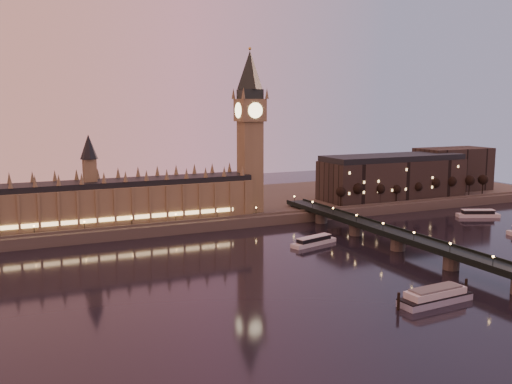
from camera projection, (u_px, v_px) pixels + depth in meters
ground at (251, 284)px, 239.67m from camera, size 700.00×700.00×0.00m
far_embankment at (193, 208)px, 399.76m from camera, size 560.00×130.00×6.00m
palace_of_westminster at (101, 197)px, 328.43m from camera, size 180.00×26.62×52.00m
big_ben at (250, 121)px, 360.90m from camera, size 17.68×17.68×104.00m
westminster_bridge at (422, 248)px, 276.68m from camera, size 13.20×260.00×15.30m
city_block at (413, 174)px, 434.40m from camera, size 155.00×45.00×34.00m
bare_tree_0 at (340, 192)px, 382.40m from camera, size 6.75×6.75×13.72m
bare_tree_1 at (360, 191)px, 389.15m from camera, size 6.75×6.75×13.72m
bare_tree_2 at (379, 189)px, 395.90m from camera, size 6.75×6.75×13.72m
bare_tree_3 at (398, 188)px, 402.65m from camera, size 6.75×6.75×13.72m
bare_tree_4 at (417, 187)px, 409.40m from camera, size 6.75×6.75×13.72m
bare_tree_5 at (434, 185)px, 416.15m from camera, size 6.75×6.75×13.72m
bare_tree_6 at (451, 184)px, 422.90m from camera, size 6.75×6.75×13.72m
bare_tree_7 at (468, 183)px, 429.65m from camera, size 6.75×6.75×13.72m
bare_tree_8 at (484, 181)px, 436.40m from camera, size 6.75×6.75×13.72m
cruise_boat_a at (314, 241)px, 305.94m from camera, size 29.73×14.06×4.66m
cruise_boat_b at (478, 214)px, 381.11m from camera, size 28.20×17.41×5.12m
moored_barge at (435, 296)px, 215.69m from camera, size 35.99×10.75×6.61m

